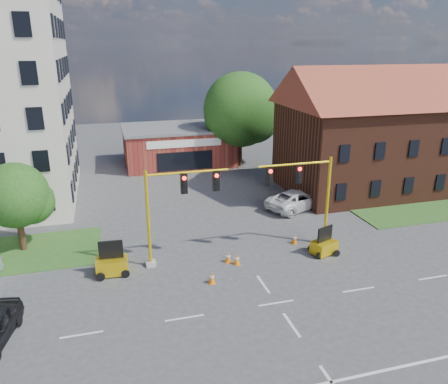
% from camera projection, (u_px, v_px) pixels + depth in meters
% --- Properties ---
extents(ground, '(120.00, 120.00, 0.00)m').
position_uv_depth(ground, '(276.00, 303.00, 23.41)').
color(ground, '#424244').
rests_on(ground, ground).
extents(grass_verge_ne, '(14.00, 4.00, 0.08)m').
position_uv_depth(grass_verge_ne, '(437.00, 211.00, 36.18)').
color(grass_verge_ne, '#275620').
rests_on(grass_verge_ne, ground).
extents(lane_markings, '(60.00, 36.00, 0.01)m').
position_uv_depth(lane_markings, '(300.00, 337.00, 20.67)').
color(lane_markings, silver).
rests_on(lane_markings, ground).
extents(brick_shop, '(12.40, 8.40, 4.30)m').
position_uv_depth(brick_shop, '(178.00, 145.00, 50.05)').
color(brick_shop, maroon).
rests_on(brick_shop, ground).
extents(townhouse_row, '(21.00, 11.00, 11.50)m').
position_uv_depth(townhouse_row, '(394.00, 126.00, 40.66)').
color(townhouse_row, '#4B2316').
rests_on(townhouse_row, ground).
extents(tree_large, '(8.57, 8.16, 10.43)m').
position_uv_depth(tree_large, '(244.00, 112.00, 47.89)').
color(tree_large, '#331C12').
rests_on(tree_large, ground).
extents(tree_nw_front, '(4.49, 4.28, 6.05)m').
position_uv_depth(tree_nw_front, '(19.00, 197.00, 28.34)').
color(tree_nw_front, '#331C12').
rests_on(tree_nw_front, ground).
extents(signal_mast_west, '(5.30, 0.60, 6.20)m').
position_uv_depth(signal_mast_west, '(175.00, 205.00, 26.50)').
color(signal_mast_west, '#999893').
rests_on(signal_mast_west, ground).
extents(signal_mast_east, '(5.30, 0.60, 6.20)m').
position_uv_depth(signal_mast_east, '(306.00, 192.00, 28.72)').
color(signal_mast_east, '#999893').
rests_on(signal_mast_east, ground).
extents(trailer_west, '(1.92, 1.35, 2.09)m').
position_uv_depth(trailer_west, '(112.00, 264.00, 26.17)').
color(trailer_west, yellow).
rests_on(trailer_west, ground).
extents(trailer_east, '(1.89, 1.57, 1.85)m').
position_uv_depth(trailer_east, '(324.00, 246.00, 28.71)').
color(trailer_east, yellow).
rests_on(trailer_east, ground).
extents(cone_a, '(0.40, 0.40, 0.70)m').
position_uv_depth(cone_a, '(212.00, 278.00, 25.24)').
color(cone_a, orange).
rests_on(cone_a, ground).
extents(cone_b, '(0.40, 0.40, 0.70)m').
position_uv_depth(cone_b, '(228.00, 257.00, 27.69)').
color(cone_b, orange).
rests_on(cone_b, ground).
extents(cone_c, '(0.40, 0.40, 0.70)m').
position_uv_depth(cone_c, '(237.00, 260.00, 27.40)').
color(cone_c, orange).
rests_on(cone_c, ground).
extents(cone_d, '(0.40, 0.40, 0.70)m').
position_uv_depth(cone_d, '(295.00, 239.00, 30.29)').
color(cone_d, orange).
rests_on(cone_d, ground).
extents(pickup_white, '(6.27, 4.64, 1.58)m').
position_uv_depth(pickup_white, '(297.00, 199.00, 36.62)').
color(pickup_white, white).
rests_on(pickup_white, ground).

